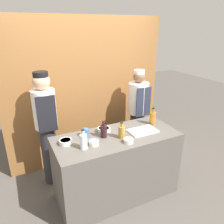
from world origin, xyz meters
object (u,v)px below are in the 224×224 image
(sauce_bowl_orange, at_px, (66,142))
(bottle_amber, at_px, (153,118))
(sauce_bowl_brown, at_px, (104,130))
(bottle_wine, at_px, (104,131))
(sauce_bowl_white, at_px, (94,143))
(cutting_board, at_px, (143,131))
(sauce_bowl_yellow, at_px, (128,141))
(cup_blue, at_px, (85,133))
(bottle_clear, at_px, (84,141))
(chef_right, at_px, (138,113))
(chef_left, at_px, (46,125))
(bottle_vinegar, at_px, (122,132))

(sauce_bowl_orange, bearing_deg, bottle_amber, 0.53)
(sauce_bowl_brown, distance_m, bottle_wine, 0.15)
(bottle_amber, bearing_deg, bottle_wine, -176.38)
(sauce_bowl_white, xyz_separation_m, cutting_board, (0.72, 0.04, -0.02))
(sauce_bowl_orange, distance_m, cutting_board, 1.02)
(sauce_bowl_yellow, height_order, sauce_bowl_white, sauce_bowl_white)
(bottle_wine, distance_m, cup_blue, 0.24)
(sauce_bowl_white, relative_size, bottle_clear, 0.47)
(bottle_wine, xyz_separation_m, chef_right, (0.92, 0.64, -0.15))
(sauce_bowl_yellow, distance_m, chef_left, 1.21)
(sauce_bowl_brown, bearing_deg, bottle_wine, -115.00)
(sauce_bowl_yellow, xyz_separation_m, sauce_bowl_brown, (-0.15, 0.39, 0.00))
(cutting_board, distance_m, bottle_clear, 0.86)
(sauce_bowl_yellow, bearing_deg, sauce_bowl_orange, 156.24)
(cutting_board, relative_size, bottle_amber, 1.50)
(sauce_bowl_white, height_order, chef_left, chef_left)
(sauce_bowl_orange, height_order, cup_blue, cup_blue)
(sauce_bowl_brown, height_order, bottle_clear, bottle_clear)
(bottle_amber, xyz_separation_m, cup_blue, (-0.99, 0.07, -0.05))
(sauce_bowl_white, relative_size, bottle_amber, 0.47)
(cutting_board, bearing_deg, cup_blue, 163.99)
(cup_blue, bearing_deg, sauce_bowl_orange, -164.19)
(chef_left, bearing_deg, bottle_wine, -47.20)
(bottle_amber, bearing_deg, sauce_bowl_brown, 173.86)
(chef_right, bearing_deg, sauce_bowl_yellow, -128.13)
(sauce_bowl_yellow, relative_size, bottle_vinegar, 0.53)
(sauce_bowl_yellow, relative_size, sauce_bowl_brown, 0.69)
(sauce_bowl_yellow, bearing_deg, chef_right, 51.87)
(bottle_amber, bearing_deg, cutting_board, -151.17)
(sauce_bowl_yellow, xyz_separation_m, bottle_vinegar, (-0.02, 0.15, 0.06))
(sauce_bowl_white, distance_m, chef_right, 1.35)
(cup_blue, bearing_deg, bottle_amber, -3.90)
(cutting_board, xyz_separation_m, chef_right, (0.39, 0.73, -0.07))
(sauce_bowl_yellow, relative_size, bottle_clear, 0.47)
(bottle_vinegar, distance_m, chef_left, 1.10)
(cutting_board, bearing_deg, sauce_bowl_yellow, -151.82)
(sauce_bowl_yellow, xyz_separation_m, sauce_bowl_orange, (-0.69, 0.30, 0.00))
(sauce_bowl_white, bearing_deg, cutting_board, 2.97)
(bottle_vinegar, distance_m, bottle_clear, 0.51)
(cutting_board, relative_size, cup_blue, 3.59)
(bottle_vinegar, distance_m, chef_right, 1.06)
(bottle_vinegar, height_order, bottle_amber, bottle_amber)
(sauce_bowl_yellow, bearing_deg, bottle_wine, 128.03)
(sauce_bowl_orange, xyz_separation_m, bottle_clear, (0.16, -0.20, 0.07))
(sauce_bowl_white, xyz_separation_m, chef_right, (1.10, 0.77, -0.09))
(sauce_bowl_brown, bearing_deg, sauce_bowl_orange, -170.56)
(sauce_bowl_white, bearing_deg, sauce_bowl_orange, 150.41)
(cup_blue, bearing_deg, bottle_vinegar, -30.97)
(cup_blue, bearing_deg, sauce_bowl_white, -86.36)
(sauce_bowl_white, bearing_deg, sauce_bowl_yellow, -18.99)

